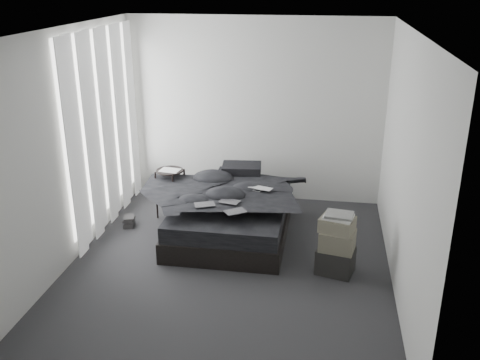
% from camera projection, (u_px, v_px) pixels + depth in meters
% --- Properties ---
extents(floor, '(3.60, 4.20, 0.01)m').
position_uv_depth(floor, '(229.00, 266.00, 6.07)').
color(floor, '#2B2B2D').
rests_on(floor, ground).
extents(ceiling, '(3.60, 4.20, 0.01)m').
position_uv_depth(ceiling, '(227.00, 30.00, 5.13)').
color(ceiling, white).
rests_on(ceiling, ground).
extents(wall_back, '(3.60, 0.01, 2.60)m').
position_uv_depth(wall_back, '(255.00, 111.00, 7.53)').
color(wall_back, silver).
rests_on(wall_back, ground).
extents(wall_front, '(3.60, 0.01, 2.60)m').
position_uv_depth(wall_front, '(172.00, 255.00, 3.67)').
color(wall_front, silver).
rests_on(wall_front, ground).
extents(wall_left, '(0.01, 4.20, 2.60)m').
position_uv_depth(wall_left, '(67.00, 150.00, 5.87)').
color(wall_left, silver).
rests_on(wall_left, ground).
extents(wall_right, '(0.01, 4.20, 2.60)m').
position_uv_depth(wall_right, '(405.00, 168.00, 5.33)').
color(wall_right, silver).
rests_on(wall_right, ground).
extents(window_left, '(0.02, 2.00, 2.30)m').
position_uv_depth(window_left, '(101.00, 124.00, 6.68)').
color(window_left, white).
rests_on(window_left, wall_left).
extents(curtain_left, '(0.06, 2.12, 2.48)m').
position_uv_depth(curtain_left, '(105.00, 130.00, 6.70)').
color(curtain_left, white).
rests_on(curtain_left, wall_left).
extents(bed, '(1.41, 1.85, 0.25)m').
position_uv_depth(bed, '(231.00, 224.00, 6.80)').
color(bed, black).
rests_on(bed, floor).
extents(mattress, '(1.35, 1.80, 0.20)m').
position_uv_depth(mattress, '(231.00, 208.00, 6.72)').
color(mattress, black).
rests_on(mattress, bed).
extents(duvet, '(1.37, 1.58, 0.22)m').
position_uv_depth(duvet, '(231.00, 195.00, 6.60)').
color(duvet, black).
rests_on(duvet, mattress).
extents(pillow_lower, '(0.56, 0.38, 0.13)m').
position_uv_depth(pillow_lower, '(237.00, 176.00, 7.33)').
color(pillow_lower, black).
rests_on(pillow_lower, mattress).
extents(pillow_upper, '(0.56, 0.41, 0.12)m').
position_uv_depth(pillow_upper, '(242.00, 169.00, 7.26)').
color(pillow_upper, black).
rests_on(pillow_upper, pillow_lower).
extents(laptop, '(0.34, 0.27, 0.02)m').
position_uv_depth(laptop, '(259.00, 185.00, 6.59)').
color(laptop, silver).
rests_on(laptop, duvet).
extents(comic_a, '(0.27, 0.23, 0.01)m').
position_uv_depth(comic_a, '(204.00, 199.00, 6.18)').
color(comic_a, black).
rests_on(comic_a, duvet).
extents(comic_b, '(0.26, 0.20, 0.01)m').
position_uv_depth(comic_b, '(229.00, 196.00, 6.27)').
color(comic_b, black).
rests_on(comic_b, duvet).
extents(comic_c, '(0.28, 0.26, 0.01)m').
position_uv_depth(comic_c, '(235.00, 205.00, 6.00)').
color(comic_c, black).
rests_on(comic_c, duvet).
extents(side_stand, '(0.46, 0.46, 0.67)m').
position_uv_depth(side_stand, '(171.00, 194.00, 7.21)').
color(side_stand, black).
rests_on(side_stand, floor).
extents(papers, '(0.28, 0.22, 0.01)m').
position_uv_depth(papers, '(170.00, 170.00, 7.08)').
color(papers, white).
rests_on(papers, side_stand).
extents(floor_books, '(0.17, 0.21, 0.13)m').
position_uv_depth(floor_books, '(129.00, 221.00, 7.02)').
color(floor_books, black).
rests_on(floor_books, floor).
extents(box_lower, '(0.46, 0.40, 0.29)m').
position_uv_depth(box_lower, '(335.00, 261.00, 5.90)').
color(box_lower, black).
rests_on(box_lower, floor).
extents(box_mid, '(0.41, 0.35, 0.22)m').
position_uv_depth(box_mid, '(337.00, 240.00, 5.80)').
color(box_mid, '#635F4E').
rests_on(box_mid, box_lower).
extents(box_upper, '(0.42, 0.37, 0.15)m').
position_uv_depth(box_upper, '(337.00, 224.00, 5.75)').
color(box_upper, '#635F4E').
rests_on(box_upper, box_mid).
extents(art_book_white, '(0.35, 0.31, 0.03)m').
position_uv_depth(art_book_white, '(339.00, 217.00, 5.71)').
color(art_book_white, silver).
rests_on(art_book_white, box_upper).
extents(art_book_snake, '(0.32, 0.27, 0.03)m').
position_uv_depth(art_book_snake, '(339.00, 215.00, 5.69)').
color(art_book_snake, silver).
rests_on(art_book_snake, art_book_white).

